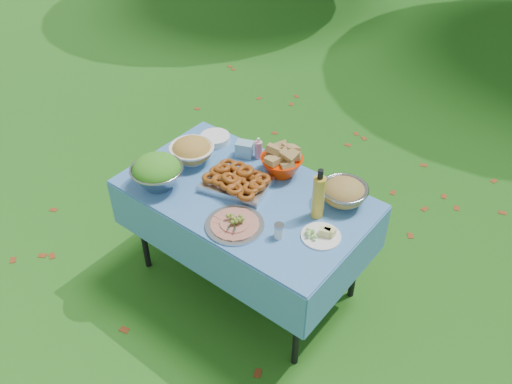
% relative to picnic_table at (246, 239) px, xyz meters
% --- Properties ---
extents(ground, '(80.00, 80.00, 0.00)m').
position_rel_picnic_table_xyz_m(ground, '(0.00, 0.00, -0.38)').
color(ground, '#0C3A0A').
rests_on(ground, ground).
extents(picnic_table, '(1.46, 0.86, 0.76)m').
position_rel_picnic_table_xyz_m(picnic_table, '(0.00, 0.00, 0.00)').
color(picnic_table, '#84D3FF').
rests_on(picnic_table, ground).
extents(salad_bowl, '(0.38, 0.38, 0.20)m').
position_rel_picnic_table_xyz_m(salad_bowl, '(-0.45, -0.27, 0.48)').
color(salad_bowl, '#999BA1').
rests_on(salad_bowl, picnic_table).
extents(pasta_bowl_white, '(0.29, 0.29, 0.16)m').
position_rel_picnic_table_xyz_m(pasta_bowl_white, '(-0.47, 0.04, 0.46)').
color(pasta_bowl_white, white).
rests_on(pasta_bowl_white, picnic_table).
extents(plate_stack, '(0.20, 0.20, 0.05)m').
position_rel_picnic_table_xyz_m(plate_stack, '(-0.50, 0.30, 0.40)').
color(plate_stack, white).
rests_on(plate_stack, picnic_table).
extents(wipes_box, '(0.13, 0.11, 0.10)m').
position_rel_picnic_table_xyz_m(wipes_box, '(-0.24, 0.29, 0.43)').
color(wipes_box, '#86C1DA').
rests_on(wipes_box, picnic_table).
extents(sanitizer_bottle, '(0.06, 0.06, 0.14)m').
position_rel_picnic_table_xyz_m(sanitizer_bottle, '(-0.16, 0.33, 0.45)').
color(sanitizer_bottle, pink).
rests_on(sanitizer_bottle, picnic_table).
extents(bread_bowl, '(0.34, 0.34, 0.18)m').
position_rel_picnic_table_xyz_m(bread_bowl, '(0.05, 0.29, 0.47)').
color(bread_bowl, '#F02E00').
rests_on(bread_bowl, picnic_table).
extents(pasta_bowl_steel, '(0.33, 0.33, 0.14)m').
position_rel_picnic_table_xyz_m(pasta_bowl_steel, '(0.49, 0.28, 0.45)').
color(pasta_bowl_steel, '#999BA1').
rests_on(pasta_bowl_steel, picnic_table).
extents(fried_tray, '(0.44, 0.36, 0.09)m').
position_rel_picnic_table_xyz_m(fried_tray, '(-0.07, 0.01, 0.43)').
color(fried_tray, silver).
rests_on(fried_tray, picnic_table).
extents(charcuterie_platter, '(0.43, 0.43, 0.07)m').
position_rel_picnic_table_xyz_m(charcuterie_platter, '(0.13, -0.26, 0.42)').
color(charcuterie_platter, '#B0B3B7').
rests_on(charcuterie_platter, picnic_table).
extents(oil_bottle, '(0.08, 0.08, 0.32)m').
position_rel_picnic_table_xyz_m(oil_bottle, '(0.44, 0.09, 0.54)').
color(oil_bottle, gold).
rests_on(oil_bottle, picnic_table).
extents(cheese_plate, '(0.25, 0.25, 0.06)m').
position_rel_picnic_table_xyz_m(cheese_plate, '(0.55, -0.04, 0.41)').
color(cheese_plate, white).
rests_on(cheese_plate, picnic_table).
extents(shaker, '(0.07, 0.07, 0.09)m').
position_rel_picnic_table_xyz_m(shaker, '(0.38, -0.18, 0.42)').
color(shaker, white).
rests_on(shaker, picnic_table).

